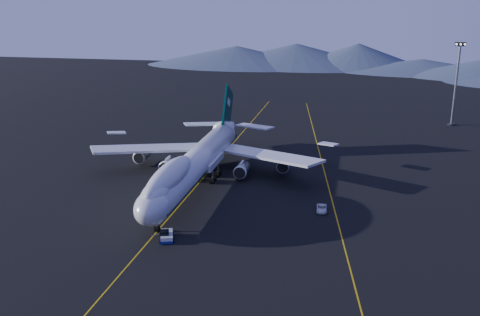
% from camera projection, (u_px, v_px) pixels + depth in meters
% --- Properties ---
extents(ground, '(500.00, 500.00, 0.00)m').
position_uv_depth(ground, '(197.00, 186.00, 126.48)').
color(ground, black).
rests_on(ground, ground).
extents(taxiway_line_main, '(0.25, 220.00, 0.01)m').
position_uv_depth(taxiway_line_main, '(197.00, 186.00, 126.48)').
color(taxiway_line_main, '#C9A00B').
rests_on(taxiway_line_main, ground).
extents(taxiway_line_side, '(28.08, 198.09, 0.01)m').
position_uv_depth(taxiway_line_side, '(327.00, 181.00, 129.90)').
color(taxiway_line_side, '#C9A00B').
rests_on(taxiway_line_side, ground).
extents(boeing_747, '(59.62, 72.43, 19.37)m').
position_uv_depth(boeing_747, '(196.00, 162.00, 124.85)').
color(boeing_747, silver).
rests_on(boeing_747, ground).
extents(pushback_tug, '(3.68, 5.03, 1.97)m').
position_uv_depth(pushback_tug, '(167.00, 236.00, 98.06)').
color(pushback_tug, silver).
rests_on(pushback_tug, ground).
extents(service_van, '(2.33, 4.66, 1.27)m').
position_uv_depth(service_van, '(322.00, 208.00, 111.05)').
color(service_van, white).
rests_on(service_van, ground).
extents(floodlight_mast, '(3.52, 2.64, 28.46)m').
position_uv_depth(floodlight_mast, '(456.00, 84.00, 182.92)').
color(floodlight_mast, black).
rests_on(floodlight_mast, ground).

